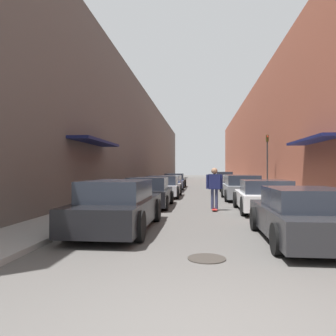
# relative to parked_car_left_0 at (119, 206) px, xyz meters

# --- Properties ---
(ground) EXTENTS (143.55, 143.55, 0.00)m
(ground) POSITION_rel_parked_car_left_0_xyz_m (2.24, 20.52, -0.65)
(ground) COLOR #4C4947
(curb_strip_left) EXTENTS (1.80, 65.25, 0.12)m
(curb_strip_left) POSITION_rel_parked_car_left_0_xyz_m (-2.04, 27.04, -0.59)
(curb_strip_left) COLOR gray
(curb_strip_left) RESTS_ON ground
(curb_strip_right) EXTENTS (1.80, 65.25, 0.12)m
(curb_strip_right) POSITION_rel_parked_car_left_0_xyz_m (6.52, 27.04, -0.59)
(curb_strip_right) COLOR gray
(curb_strip_right) RESTS_ON ground
(building_row_left) EXTENTS (4.90, 65.25, 9.12)m
(building_row_left) POSITION_rel_parked_car_left_0_xyz_m (-4.94, 27.04, 3.91)
(building_row_left) COLOR #564C47
(building_row_left) RESTS_ON ground
(building_row_right) EXTENTS (4.90, 65.25, 9.83)m
(building_row_right) POSITION_rel_parked_car_left_0_xyz_m (9.42, 27.04, 4.26)
(building_row_right) COLOR brown
(building_row_right) RESTS_ON ground
(parked_car_left_0) EXTENTS (1.86, 4.77, 1.35)m
(parked_car_left_0) POSITION_rel_parked_car_left_0_xyz_m (0.00, 0.00, 0.00)
(parked_car_left_0) COLOR black
(parked_car_left_0) RESTS_ON ground
(parked_car_left_1) EXTENTS (1.95, 4.20, 1.30)m
(parked_car_left_1) POSITION_rel_parked_car_left_0_xyz_m (-0.06, 5.59, -0.04)
(parked_car_left_1) COLOR black
(parked_car_left_1) RESTS_ON ground
(parked_car_left_2) EXTENTS (2.07, 4.22, 1.27)m
(parked_car_left_2) POSITION_rel_parked_car_left_0_xyz_m (0.00, 10.68, -0.03)
(parked_car_left_2) COLOR #B7B7BC
(parked_car_left_2) RESTS_ON ground
(parked_car_left_3) EXTENTS (2.00, 4.80, 1.21)m
(parked_car_left_3) POSITION_rel_parked_car_left_0_xyz_m (-0.12, 16.31, -0.06)
(parked_car_left_3) COLOR navy
(parked_car_left_3) RESTS_ON ground
(parked_car_left_4) EXTENTS (2.03, 4.29, 1.29)m
(parked_car_left_4) POSITION_rel_parked_car_left_0_xyz_m (-0.15, 21.59, -0.02)
(parked_car_left_4) COLOR black
(parked_car_left_4) RESTS_ON ground
(parked_car_right_0) EXTENTS (1.89, 4.19, 1.23)m
(parked_car_right_0) POSITION_rel_parked_car_left_0_xyz_m (4.51, -1.03, -0.06)
(parked_car_right_0) COLOR #232326
(parked_car_right_0) RESTS_ON ground
(parked_car_right_1) EXTENTS (2.09, 4.09, 1.23)m
(parked_car_right_1) POSITION_rel_parked_car_left_0_xyz_m (4.68, 4.30, -0.05)
(parked_car_right_1) COLOR silver
(parked_car_right_1) RESTS_ON ground
(parked_car_right_2) EXTENTS (2.03, 4.35, 1.34)m
(parked_car_right_2) POSITION_rel_parked_car_left_0_xyz_m (4.46, 9.40, -0.02)
(parked_car_right_2) COLOR gray
(parked_car_right_2) RESTS_ON ground
(parked_car_right_3) EXTENTS (1.92, 4.01, 1.27)m
(parked_car_right_3) POSITION_rel_parked_car_left_0_xyz_m (4.61, 14.43, -0.04)
(parked_car_right_3) COLOR black
(parked_car_right_3) RESTS_ON ground
(parked_car_right_4) EXTENTS (2.02, 4.23, 1.20)m
(parked_car_right_4) POSITION_rel_parked_car_left_0_xyz_m (4.67, 19.84, -0.07)
(parked_car_right_4) COLOR navy
(parked_car_right_4) RESTS_ON ground
(parked_car_right_5) EXTENTS (1.95, 4.49, 1.42)m
(parked_car_right_5) POSITION_rel_parked_car_left_0_xyz_m (4.64, 25.64, 0.03)
(parked_car_right_5) COLOR #515459
(parked_car_right_5) RESTS_ON ground
(skateboarder) EXTENTS (0.65, 0.78, 1.71)m
(skateboarder) POSITION_rel_parked_car_left_0_xyz_m (2.76, 4.45, 0.40)
(skateboarder) COLOR #B2231E
(skateboarder) RESTS_ON ground
(manhole_cover) EXTENTS (0.70, 0.70, 0.02)m
(manhole_cover) POSITION_rel_parked_car_left_0_xyz_m (2.31, -2.66, -0.65)
(manhole_cover) COLOR #332D28
(manhole_cover) RESTS_ON ground
(traffic_light) EXTENTS (0.16, 0.22, 3.88)m
(traffic_light) POSITION_rel_parked_car_left_0_xyz_m (6.75, 14.07, 1.83)
(traffic_light) COLOR #2D2D2D
(traffic_light) RESTS_ON curb_strip_right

